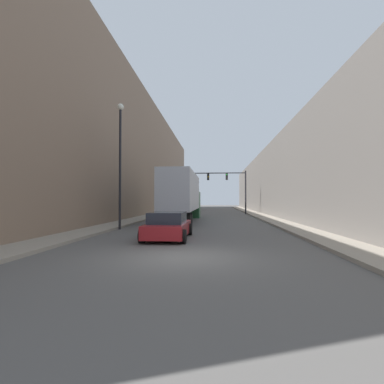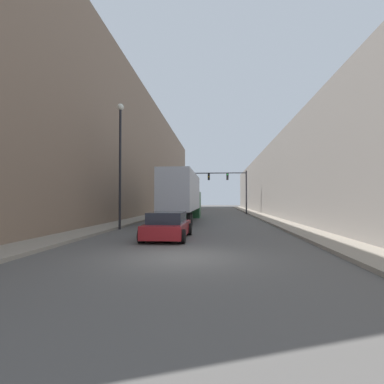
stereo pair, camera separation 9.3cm
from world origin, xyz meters
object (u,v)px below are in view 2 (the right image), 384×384
object	(u,v)px
traffic_signal_gantry	(232,183)
semi_truck	(183,195)
sedan_car	(168,226)
street_lamp	(120,151)

from	to	relation	value
traffic_signal_gantry	semi_truck	bearing A→B (deg)	-109.40
sedan_car	traffic_signal_gantry	bearing A→B (deg)	80.33
semi_truck	traffic_signal_gantry	world-z (taller)	traffic_signal_gantry
semi_truck	street_lamp	world-z (taller)	street_lamp
sedan_car	traffic_signal_gantry	xyz separation A→B (m)	(4.49, 26.37, 3.55)
semi_truck	traffic_signal_gantry	distance (m)	15.33
sedan_car	street_lamp	size ratio (longest dim) A/B	0.55
sedan_car	traffic_signal_gantry	distance (m)	26.98
semi_truck	sedan_car	world-z (taller)	semi_truck
sedan_car	street_lamp	distance (m)	7.47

